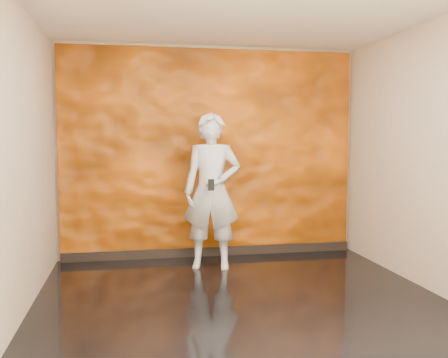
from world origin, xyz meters
TOP-DOWN VIEW (x-y plane):
  - room at (0.00, 0.00)m, footprint 4.02×4.02m
  - feature_wall at (0.00, 1.96)m, footprint 3.90×0.06m
  - baseboard at (0.00, 1.92)m, footprint 3.90×0.04m
  - man at (-0.08, 1.33)m, footprint 0.78×0.61m
  - phone at (-0.14, 1.04)m, footprint 0.07×0.02m

SIDE VIEW (x-z plane):
  - baseboard at x=0.00m, z-range 0.00..0.12m
  - man at x=-0.08m, z-range 0.00..1.89m
  - phone at x=-0.14m, z-range 0.98..1.12m
  - feature_wall at x=0.00m, z-range 0.00..2.75m
  - room at x=0.00m, z-range -0.01..2.81m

